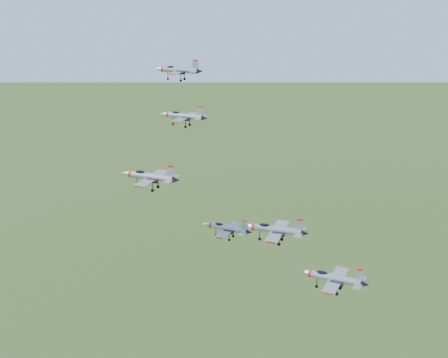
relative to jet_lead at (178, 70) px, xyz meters
The scene contains 6 objects.
jet_lead is the anchor object (origin of this frame).
jet_left_high 19.58m from the jet_lead, 54.26° to the right, with size 10.81×8.97×2.89m.
jet_right_high 35.66m from the jet_lead, 67.06° to the right, with size 12.42×10.35×3.32m.
jet_left_low 43.87m from the jet_lead, 23.42° to the right, with size 13.89×11.67×3.73m.
jet_right_low 42.53m from the jet_lead, 42.30° to the right, with size 10.52×8.70×2.81m.
jet_trail 59.15m from the jet_lead, 22.57° to the right, with size 13.55×11.23×3.62m.
Camera 1 is at (60.22, -104.82, 180.03)m, focal length 50.00 mm.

